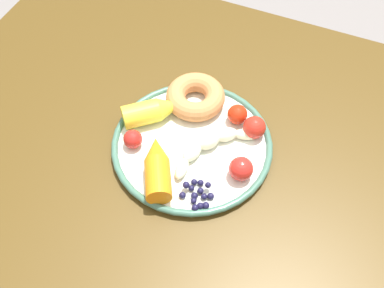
{
  "coord_description": "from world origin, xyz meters",
  "views": [
    {
      "loc": [
        -0.16,
        0.43,
        1.43
      ],
      "look_at": [
        0.03,
        -0.01,
        0.75
      ],
      "focal_mm": 44.22,
      "sensor_mm": 36.0,
      "label": 1
    }
  ],
  "objects_px": {
    "carrot_orange": "(157,167)",
    "tomato_extra": "(254,127)",
    "donut": "(195,97)",
    "blueberry_pile": "(198,194)",
    "carrot_yellow": "(153,111)",
    "tomato_near": "(241,169)",
    "tomato_mid": "(237,114)",
    "dining_table": "(202,185)",
    "plate": "(192,145)",
    "tomato_far": "(133,139)",
    "banana": "(210,144)"
  },
  "relations": [
    {
      "from": "donut",
      "to": "blueberry_pile",
      "type": "relative_size",
      "value": 1.91
    },
    {
      "from": "banana",
      "to": "tomato_extra",
      "type": "bearing_deg",
      "value": -135.44
    },
    {
      "from": "carrot_orange",
      "to": "dining_table",
      "type": "bearing_deg",
      "value": -130.24
    },
    {
      "from": "donut",
      "to": "carrot_yellow",
      "type": "bearing_deg",
      "value": 48.53
    },
    {
      "from": "blueberry_pile",
      "to": "tomato_far",
      "type": "xyz_separation_m",
      "value": [
        0.14,
        -0.05,
        0.01
      ]
    },
    {
      "from": "carrot_orange",
      "to": "tomato_extra",
      "type": "height_order",
      "value": "carrot_orange"
    },
    {
      "from": "carrot_yellow",
      "to": "tomato_extra",
      "type": "relative_size",
      "value": 2.72
    },
    {
      "from": "carrot_yellow",
      "to": "tomato_mid",
      "type": "relative_size",
      "value": 3.03
    },
    {
      "from": "tomato_near",
      "to": "tomato_far",
      "type": "height_order",
      "value": "tomato_near"
    },
    {
      "from": "dining_table",
      "to": "carrot_yellow",
      "type": "xyz_separation_m",
      "value": [
        0.11,
        -0.04,
        0.12
      ]
    },
    {
      "from": "donut",
      "to": "plate",
      "type": "bearing_deg",
      "value": 109.19
    },
    {
      "from": "carrot_yellow",
      "to": "donut",
      "type": "relative_size",
      "value": 1.01
    },
    {
      "from": "plate",
      "to": "blueberry_pile",
      "type": "relative_size",
      "value": 4.95
    },
    {
      "from": "carrot_orange",
      "to": "tomato_mid",
      "type": "relative_size",
      "value": 3.4
    },
    {
      "from": "tomato_near",
      "to": "tomato_far",
      "type": "xyz_separation_m",
      "value": [
        0.19,
        0.01,
        -0.0
      ]
    },
    {
      "from": "tomato_near",
      "to": "tomato_far",
      "type": "bearing_deg",
      "value": 4.06
    },
    {
      "from": "carrot_yellow",
      "to": "tomato_far",
      "type": "xyz_separation_m",
      "value": [
        0.01,
        0.07,
        -0.0
      ]
    },
    {
      "from": "carrot_orange",
      "to": "carrot_yellow",
      "type": "bearing_deg",
      "value": -60.78
    },
    {
      "from": "tomato_mid",
      "to": "tomato_far",
      "type": "height_order",
      "value": "tomato_mid"
    },
    {
      "from": "carrot_yellow",
      "to": "blueberry_pile",
      "type": "relative_size",
      "value": 1.93
    },
    {
      "from": "plate",
      "to": "banana",
      "type": "xyz_separation_m",
      "value": [
        -0.03,
        -0.0,
        0.02
      ]
    },
    {
      "from": "tomato_mid",
      "to": "tomato_far",
      "type": "relative_size",
      "value": 1.09
    },
    {
      "from": "tomato_mid",
      "to": "tomato_extra",
      "type": "bearing_deg",
      "value": 155.12
    },
    {
      "from": "blueberry_pile",
      "to": "tomato_extra",
      "type": "height_order",
      "value": "tomato_extra"
    },
    {
      "from": "plate",
      "to": "carrot_yellow",
      "type": "height_order",
      "value": "carrot_yellow"
    },
    {
      "from": "dining_table",
      "to": "banana",
      "type": "distance_m",
      "value": 0.12
    },
    {
      "from": "dining_table",
      "to": "tomato_far",
      "type": "distance_m",
      "value": 0.17
    },
    {
      "from": "donut",
      "to": "tomato_far",
      "type": "bearing_deg",
      "value": 64.34
    },
    {
      "from": "plate",
      "to": "tomato_mid",
      "type": "height_order",
      "value": "tomato_mid"
    },
    {
      "from": "carrot_orange",
      "to": "tomato_far",
      "type": "bearing_deg",
      "value": -30.16
    },
    {
      "from": "tomato_near",
      "to": "carrot_orange",
      "type": "bearing_deg",
      "value": 21.88
    },
    {
      "from": "tomato_near",
      "to": "tomato_extra",
      "type": "relative_size",
      "value": 1.01
    },
    {
      "from": "dining_table",
      "to": "donut",
      "type": "bearing_deg",
      "value": -60.38
    },
    {
      "from": "tomato_far",
      "to": "dining_table",
      "type": "bearing_deg",
      "value": -166.88
    },
    {
      "from": "carrot_yellow",
      "to": "donut",
      "type": "height_order",
      "value": "carrot_yellow"
    },
    {
      "from": "tomato_near",
      "to": "tomato_mid",
      "type": "height_order",
      "value": "tomato_near"
    },
    {
      "from": "dining_table",
      "to": "carrot_yellow",
      "type": "height_order",
      "value": "carrot_yellow"
    },
    {
      "from": "dining_table",
      "to": "donut",
      "type": "height_order",
      "value": "donut"
    },
    {
      "from": "tomato_near",
      "to": "tomato_mid",
      "type": "xyz_separation_m",
      "value": [
        0.05,
        -0.11,
        -0.0
      ]
    },
    {
      "from": "dining_table",
      "to": "carrot_orange",
      "type": "xyz_separation_m",
      "value": [
        0.06,
        0.07,
        0.12
      ]
    },
    {
      "from": "carrot_yellow",
      "to": "tomato_mid",
      "type": "bearing_deg",
      "value": -158.89
    },
    {
      "from": "dining_table",
      "to": "donut",
      "type": "distance_m",
      "value": 0.17
    },
    {
      "from": "blueberry_pile",
      "to": "tomato_near",
      "type": "relative_size",
      "value": 1.4
    },
    {
      "from": "plate",
      "to": "tomato_extra",
      "type": "xyz_separation_m",
      "value": [
        -0.09,
        -0.06,
        0.02
      ]
    },
    {
      "from": "carrot_yellow",
      "to": "donut",
      "type": "distance_m",
      "value": 0.08
    },
    {
      "from": "donut",
      "to": "tomato_mid",
      "type": "xyz_separation_m",
      "value": [
        -0.09,
        0.01,
        0.0
      ]
    },
    {
      "from": "carrot_orange",
      "to": "tomato_extra",
      "type": "relative_size",
      "value": 3.05
    },
    {
      "from": "blueberry_pile",
      "to": "tomato_near",
      "type": "xyz_separation_m",
      "value": [
        -0.05,
        -0.07,
        0.01
      ]
    },
    {
      "from": "blueberry_pile",
      "to": "tomato_mid",
      "type": "bearing_deg",
      "value": -91.62
    },
    {
      "from": "carrot_orange",
      "to": "tomato_far",
      "type": "xyz_separation_m",
      "value": [
        0.06,
        -0.04,
        -0.0
      ]
    }
  ]
}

